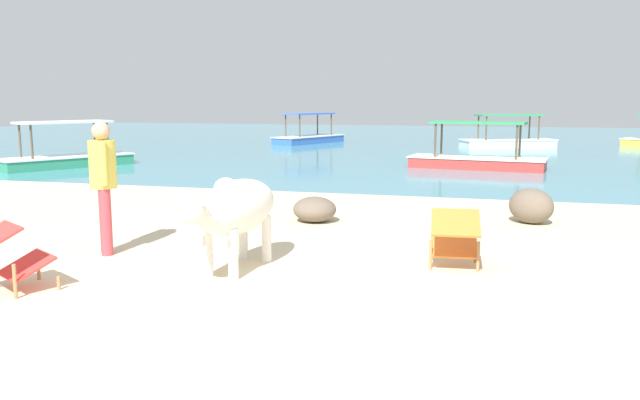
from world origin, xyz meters
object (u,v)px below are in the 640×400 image
at_px(deck_chair_far, 9,254).
at_px(boat_red, 477,159).
at_px(deck_chair_near, 455,236).
at_px(boat_blue, 309,137).
at_px(person_standing, 103,177).
at_px(boat_green, 66,157).
at_px(boat_white, 508,140).
at_px(cow, 235,208).

relative_size(deck_chair_far, boat_red, 0.24).
height_order(deck_chair_near, boat_blue, boat_blue).
height_order(person_standing, boat_red, person_standing).
bearing_deg(boat_green, deck_chair_far, 62.93).
relative_size(boat_green, boat_white, 0.99).
bearing_deg(boat_red, person_standing, -101.82).
bearing_deg(boat_red, boat_green, -158.71).
distance_m(deck_chair_near, boat_green, 14.04).
height_order(cow, boat_white, boat_white).
distance_m(cow, deck_chair_far, 2.30).
bearing_deg(deck_chair_far, boat_blue, 39.09).
height_order(boat_red, boat_white, same).
height_order(cow, deck_chair_near, cow).
xyz_separation_m(person_standing, boat_blue, (-3.10, 19.87, -0.70)).
distance_m(deck_chair_near, boat_white, 19.26).
relative_size(cow, boat_white, 0.50).
xyz_separation_m(deck_chair_far, boat_blue, (-3.10, 21.52, -0.13)).
bearing_deg(cow, boat_blue, -160.65).
height_order(deck_chair_near, person_standing, person_standing).
height_order(deck_chair_far, person_standing, person_standing).
xyz_separation_m(deck_chair_near, person_standing, (-4.19, -0.35, 0.56)).
bearing_deg(deck_chair_far, boat_white, 17.33).
bearing_deg(deck_chair_far, boat_red, 13.23).
distance_m(cow, deck_chair_near, 2.45).
relative_size(deck_chair_near, boat_blue, 0.21).
height_order(person_standing, boat_blue, person_standing).
bearing_deg(person_standing, cow, 134.79).
bearing_deg(deck_chair_near, boat_blue, 15.30).
xyz_separation_m(boat_red, boat_blue, (-7.25, 8.49, 0.00)).
bearing_deg(deck_chair_near, boat_white, -7.94).
relative_size(cow, person_standing, 1.17).
height_order(boat_red, boat_green, same).
xyz_separation_m(cow, boat_blue, (-4.95, 20.17, -0.45)).
distance_m(boat_blue, boat_white, 8.22).
relative_size(boat_blue, boat_green, 1.02).
height_order(deck_chair_near, deck_chair_far, same).
distance_m(boat_blue, boat_green, 11.77).
distance_m(deck_chair_far, boat_red, 13.67).
xyz_separation_m(boat_blue, boat_green, (-3.93, -11.09, 0.00)).
distance_m(deck_chair_near, person_standing, 4.24).
bearing_deg(cow, deck_chair_near, 111.13).
height_order(deck_chair_near, boat_white, boat_white).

